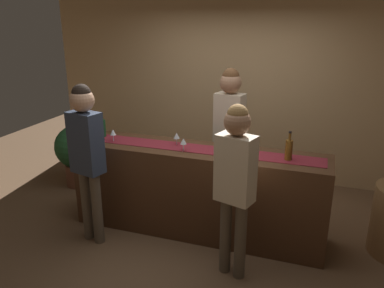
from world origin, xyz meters
The scene contains 13 objects.
ground_plane centered at (0.00, 0.00, 0.00)m, with size 10.00×10.00×0.00m, color brown.
back_wall centered at (0.00, 1.90, 1.45)m, with size 6.00×0.12×2.90m, color tan.
bar_counter centered at (0.00, 0.00, 0.51)m, with size 2.85×0.60×1.01m, color #472B19.
counter_runner_cloth centered at (0.00, 0.00, 1.01)m, with size 2.70×0.28×0.01m, color maroon.
wine_bottle_green centered at (-1.21, 0.05, 1.12)m, with size 0.07×0.07×0.30m.
wine_bottle_amber centered at (0.97, -0.03, 1.12)m, with size 0.07×0.07×0.30m.
wine_glass_near_customer centered at (-0.12, -0.11, 1.12)m, with size 0.07×0.07×0.14m.
wine_glass_mid_counter centered at (-0.26, 0.05, 1.12)m, with size 0.07×0.07×0.14m.
wine_glass_far_end centered at (-1.00, -0.06, 1.12)m, with size 0.07×0.07×0.14m.
bartender centered at (0.21, 0.58, 1.15)m, with size 0.37×0.26×1.83m.
customer_sipping centered at (0.57, -0.64, 1.04)m, with size 0.38×0.29×1.69m.
customer_browsing centered at (-1.03, -0.56, 1.10)m, with size 0.38×0.27×1.76m.
potted_plant_tall centered at (-2.06, 0.65, 0.52)m, with size 0.62×0.62×0.90m.
Camera 1 is at (1.23, -3.74, 2.39)m, focal length 35.64 mm.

